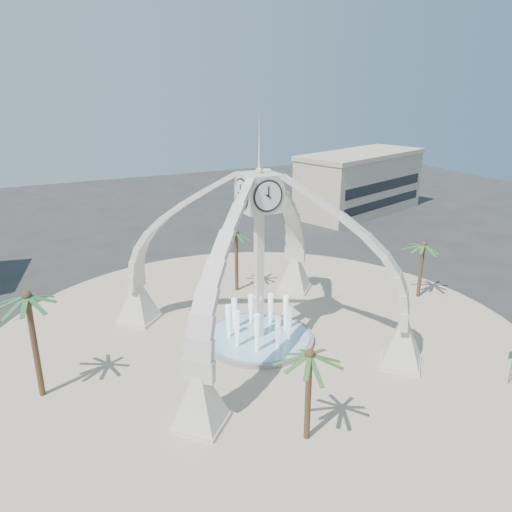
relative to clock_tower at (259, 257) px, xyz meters
name	(u,v)px	position (x,y,z in m)	size (l,w,h in m)	color
ground	(259,341)	(0.00, 0.00, -6.49)	(140.00, 140.00, 0.00)	#282828
plaza	(259,340)	(0.00, 0.00, -6.46)	(40.00, 40.00, 0.06)	tan
clock_tower	(259,257)	(0.00, 0.00, 0.00)	(17.94, 17.94, 16.30)	beige
fountain	(259,337)	(0.00, 0.00, -6.20)	(8.00, 8.00, 3.62)	gray
building_ne	(360,182)	(30.00, 28.00, -2.18)	(21.87, 14.17, 8.60)	#C3B198
palm_east	(424,245)	(16.14, 0.95, -1.71)	(4.47, 4.47, 5.49)	brown
palm_west	(27,298)	(-14.73, -0.30, -0.02)	(4.62, 4.62, 7.29)	brown
palm_north	(236,234)	(2.35, 9.25, -1.10)	(4.26, 4.26, 6.13)	brown
palm_south	(310,356)	(-2.42, -10.60, -1.47)	(4.04, 4.04, 5.74)	brown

